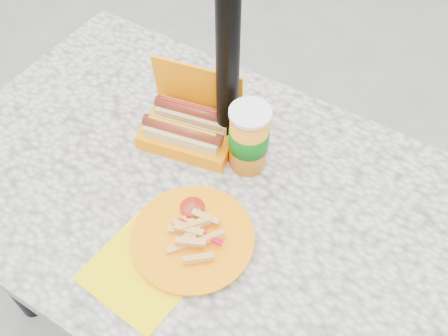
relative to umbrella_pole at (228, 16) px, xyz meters
The scene contains 6 objects.
ground 1.11m from the umbrella_pole, 90.00° to the right, with size 60.00×60.00×0.00m, color slate.
picnic_table 0.49m from the umbrella_pole, 90.00° to the right, with size 1.20×0.80×0.75m.
umbrella_pole is the anchor object (origin of this frame).
hotdog_box 0.32m from the umbrella_pole, 148.40° to the right, with size 0.24×0.19×0.18m.
fries_plate 0.45m from the umbrella_pole, 73.76° to the right, with size 0.28×0.34×0.05m.
soda_cup 0.28m from the umbrella_pole, 26.31° to the right, with size 0.09×0.09×0.17m.
Camera 1 is at (0.41, -0.52, 1.67)m, focal length 40.00 mm.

